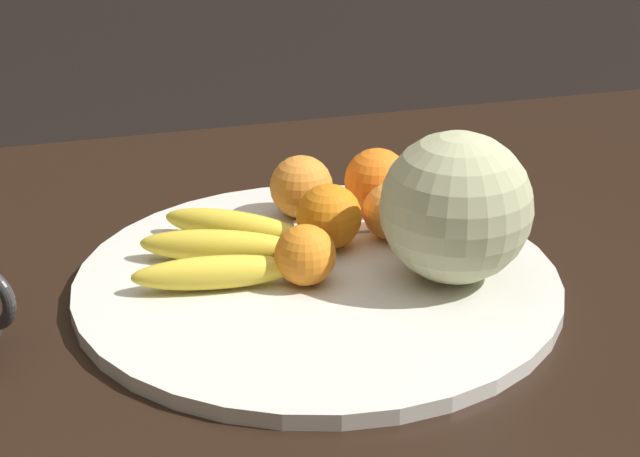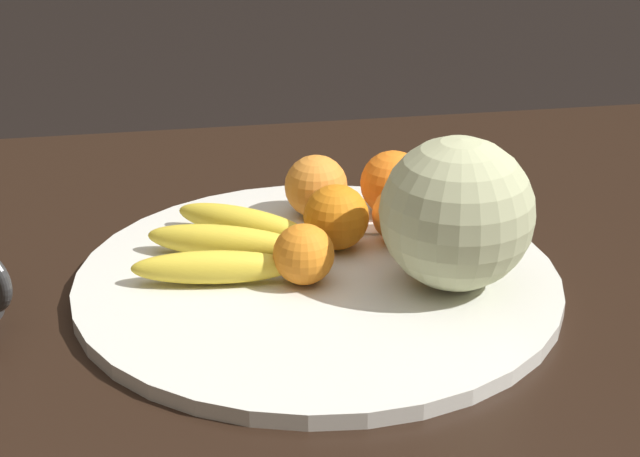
% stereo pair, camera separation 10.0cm
% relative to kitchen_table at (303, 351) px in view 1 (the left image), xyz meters
% --- Properties ---
extents(kitchen_table, '(1.40, 0.88, 0.73)m').
position_rel_kitchen_table_xyz_m(kitchen_table, '(0.00, 0.00, 0.00)').
color(kitchen_table, black).
rests_on(kitchen_table, ground_plane).
extents(fruit_bowl, '(0.47, 0.47, 0.02)m').
position_rel_kitchen_table_xyz_m(fruit_bowl, '(0.00, -0.06, 0.11)').
color(fruit_bowl, silver).
rests_on(fruit_bowl, kitchen_table).
extents(melon, '(0.14, 0.14, 0.14)m').
position_rel_kitchen_table_xyz_m(melon, '(0.12, -0.09, 0.19)').
color(melon, '#B2B789').
rests_on(melon, fruit_bowl).
extents(banana_bunch, '(0.19, 0.18, 0.03)m').
position_rel_kitchen_table_xyz_m(banana_bunch, '(-0.08, -0.01, 0.13)').
color(banana_bunch, brown).
rests_on(banana_bunch, fruit_bowl).
extents(orange_front_left, '(0.07, 0.07, 0.07)m').
position_rel_kitchen_table_xyz_m(orange_front_left, '(0.02, 0.09, 0.15)').
color(orange_front_left, orange).
rests_on(orange_front_left, fruit_bowl).
extents(orange_front_right, '(0.07, 0.07, 0.07)m').
position_rel_kitchen_table_xyz_m(orange_front_right, '(0.10, 0.08, 0.15)').
color(orange_front_right, orange).
rests_on(orange_front_right, fruit_bowl).
extents(orange_mid_center, '(0.06, 0.06, 0.06)m').
position_rel_kitchen_table_xyz_m(orange_mid_center, '(0.10, 0.01, 0.14)').
color(orange_mid_center, orange).
rests_on(orange_mid_center, fruit_bowl).
extents(orange_back_left, '(0.07, 0.07, 0.07)m').
position_rel_kitchen_table_xyz_m(orange_back_left, '(0.03, 0.01, 0.15)').
color(orange_back_left, orange).
rests_on(orange_back_left, fruit_bowl).
extents(orange_back_right, '(0.06, 0.06, 0.06)m').
position_rel_kitchen_table_xyz_m(orange_back_right, '(-0.01, -0.06, 0.14)').
color(orange_back_right, orange).
rests_on(orange_back_right, fruit_bowl).
extents(produce_tag, '(0.08, 0.05, 0.00)m').
position_rel_kitchen_table_xyz_m(produce_tag, '(0.04, 0.05, 0.12)').
color(produce_tag, white).
rests_on(produce_tag, fruit_bowl).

